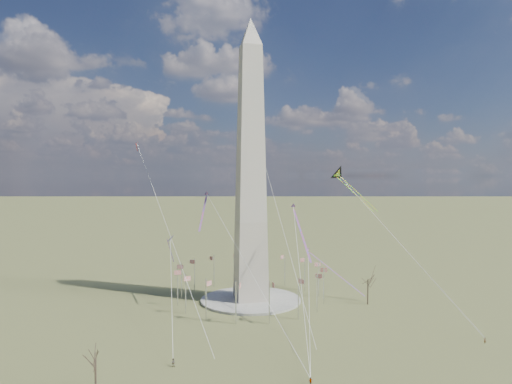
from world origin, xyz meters
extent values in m
plane|color=brown|center=(0.00, 0.00, 0.00)|extent=(2000.00, 2000.00, 0.00)
cylinder|color=#B0AEA1|center=(0.00, 0.00, 0.40)|extent=(36.00, 36.00, 0.80)
pyramid|color=beige|center=(0.00, 0.00, 95.80)|extent=(9.90, 9.90, 10.00)
cylinder|color=silver|center=(26.00, 0.00, 6.50)|extent=(0.36, 0.36, 13.00)
cube|color=red|center=(26.00, 1.30, 11.80)|extent=(2.40, 0.08, 1.50)
cylinder|color=silver|center=(24.02, 9.95, 6.50)|extent=(0.36, 0.36, 13.00)
cube|color=red|center=(23.52, 11.15, 11.80)|extent=(2.25, 0.99, 1.50)
cylinder|color=silver|center=(18.38, 18.38, 6.50)|extent=(0.36, 0.36, 13.00)
cube|color=red|center=(17.47, 19.30, 11.80)|extent=(1.75, 1.75, 1.50)
cylinder|color=silver|center=(9.95, 24.02, 6.50)|extent=(0.36, 0.36, 13.00)
cube|color=red|center=(8.75, 24.52, 11.80)|extent=(0.99, 2.25, 1.50)
cylinder|color=silver|center=(0.00, 26.00, 6.50)|extent=(0.36, 0.36, 13.00)
cube|color=red|center=(-1.30, 26.00, 11.80)|extent=(0.08, 2.40, 1.50)
cylinder|color=silver|center=(-9.95, 24.02, 6.50)|extent=(0.36, 0.36, 13.00)
cube|color=red|center=(-11.15, 23.52, 11.80)|extent=(0.99, 2.25, 1.50)
cylinder|color=silver|center=(-18.38, 18.38, 6.50)|extent=(0.36, 0.36, 13.00)
cube|color=red|center=(-19.30, 17.47, 11.80)|extent=(1.75, 1.75, 1.50)
cylinder|color=silver|center=(-24.02, 9.95, 6.50)|extent=(0.36, 0.36, 13.00)
cube|color=red|center=(-24.52, 8.75, 11.80)|extent=(2.25, 0.99, 1.50)
cylinder|color=silver|center=(-26.00, 0.00, 6.50)|extent=(0.36, 0.36, 13.00)
cube|color=red|center=(-26.00, -1.30, 11.80)|extent=(2.40, 0.08, 1.50)
cylinder|color=silver|center=(-24.02, -9.95, 6.50)|extent=(0.36, 0.36, 13.00)
cube|color=red|center=(-23.52, -11.15, 11.80)|extent=(2.25, 0.99, 1.50)
cylinder|color=silver|center=(-18.38, -18.38, 6.50)|extent=(0.36, 0.36, 13.00)
cube|color=red|center=(-17.47, -19.30, 11.80)|extent=(1.75, 1.75, 1.50)
cylinder|color=silver|center=(-9.95, -24.02, 6.50)|extent=(0.36, 0.36, 13.00)
cube|color=red|center=(-8.75, -24.52, 11.80)|extent=(0.99, 2.25, 1.50)
cylinder|color=silver|center=(0.00, -26.00, 6.50)|extent=(0.36, 0.36, 13.00)
cube|color=red|center=(1.30, -26.00, 11.80)|extent=(0.08, 2.40, 1.50)
cylinder|color=silver|center=(9.95, -24.02, 6.50)|extent=(0.36, 0.36, 13.00)
cube|color=red|center=(11.15, -23.52, 11.80)|extent=(0.99, 2.25, 1.50)
cylinder|color=silver|center=(18.38, -18.38, 6.50)|extent=(0.36, 0.36, 13.00)
cube|color=red|center=(19.30, -17.47, 11.80)|extent=(1.75, 1.75, 1.50)
cylinder|color=silver|center=(24.02, -9.95, 6.50)|extent=(0.36, 0.36, 13.00)
cube|color=red|center=(24.52, -8.75, 11.80)|extent=(2.25, 0.99, 1.50)
cylinder|color=#4D3E2E|center=(38.98, -13.74, 4.40)|extent=(0.42, 0.42, 8.81)
cylinder|color=#4D3E2E|center=(-46.69, -58.73, 3.22)|extent=(0.43, 0.43, 6.44)
imported|color=gray|center=(52.21, -55.14, 0.82)|extent=(0.70, 0.58, 1.64)
imported|color=gray|center=(-30.16, -51.14, 0.99)|extent=(1.04, 0.86, 1.98)
imported|color=gray|center=(-1.90, -67.70, 0.90)|extent=(1.12, 0.65, 1.80)
cube|color=orange|center=(42.89, 1.84, 38.22)|extent=(7.82, 16.49, 12.56)
cube|color=orange|center=(40.80, 0.89, 38.22)|extent=(7.82, 16.49, 12.56)
cube|color=navy|center=(-28.47, -2.47, 23.70)|extent=(2.29, 3.19, 2.40)
cube|color=red|center=(-28.47, -2.47, 19.74)|extent=(2.50, 2.17, 8.29)
cube|color=red|center=(11.05, -23.85, 26.84)|extent=(2.47, 22.14, 13.88)
cube|color=red|center=(-17.14, -0.79, 32.20)|extent=(5.10, 16.98, 10.92)
cube|color=red|center=(32.17, -2.02, 8.77)|extent=(15.68, 16.39, 13.83)
cube|color=red|center=(-40.23, 37.57, 58.73)|extent=(1.20, 1.87, 1.51)
cube|color=red|center=(-40.23, 37.57, 57.09)|extent=(0.83, 1.26, 3.46)
cube|color=white|center=(12.34, 42.49, 63.08)|extent=(1.35, 1.95, 1.77)
cube|color=white|center=(12.34, 42.49, 61.14)|extent=(0.61, 1.54, 4.07)
camera|label=1|loc=(-35.35, -158.77, 45.04)|focal=32.00mm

